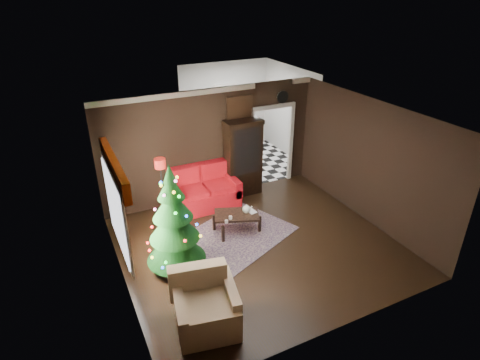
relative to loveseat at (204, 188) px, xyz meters
name	(u,v)px	position (x,y,z in m)	size (l,w,h in m)	color
floor	(259,246)	(0.40, -2.05, -0.50)	(5.50, 5.50, 0.00)	black
ceiling	(262,118)	(0.40, -2.05, 2.30)	(5.50, 5.50, 0.00)	white
wall_back	(211,145)	(0.40, 0.45, 0.90)	(5.50, 5.50, 0.00)	black
wall_front	(344,259)	(0.40, -4.55, 0.90)	(5.50, 5.50, 0.00)	black
wall_left	(116,220)	(-2.35, -2.05, 0.90)	(5.50, 5.50, 0.00)	black
wall_right	(369,162)	(3.15, -2.05, 0.90)	(5.50, 5.50, 0.00)	black
doorway	(271,147)	(2.10, 0.45, 0.55)	(1.10, 0.10, 2.10)	silver
left_window	(116,212)	(-2.31, -1.85, 0.95)	(0.05, 1.60, 1.40)	white
valance	(114,168)	(-2.23, -1.85, 1.77)	(0.12, 2.10, 0.35)	#812A05
kitchen_floor	(245,162)	(2.10, 1.95, -0.50)	(3.00, 3.00, 0.00)	white
kitchen_window	(225,97)	(2.10, 3.40, 1.20)	(0.70, 0.06, 0.70)	white
rug	(235,236)	(0.10, -1.51, -0.49)	(2.41, 1.76, 0.01)	#30232D
loveseat	(204,188)	(0.00, 0.00, 0.00)	(1.70, 0.90, 1.00)	maroon
curio_cabinet	(243,160)	(1.15, 0.22, 0.45)	(0.90, 0.45, 1.90)	black
floor_lamp	(163,191)	(-1.11, -0.33, 0.33)	(0.27, 0.27, 1.57)	black
christmas_tree	(174,221)	(-1.35, -1.95, 0.55)	(1.12, 1.12, 2.15)	black
armchair	(206,304)	(-1.38, -3.59, -0.04)	(0.99, 0.99, 1.02)	tan
coffee_table	(237,222)	(0.23, -1.33, -0.27)	(0.96, 0.58, 0.43)	black
teapot	(246,209)	(0.44, -1.39, 0.04)	(0.20, 0.20, 0.19)	white
cup_a	(230,217)	(0.02, -1.46, -0.02)	(0.08, 0.08, 0.07)	white
cup_b	(226,221)	(-0.12, -1.56, -0.03)	(0.07, 0.07, 0.06)	silver
book	(249,208)	(0.48, -1.41, 0.05)	(0.16, 0.02, 0.22)	tan
wall_clock	(282,97)	(2.35, 0.40, 1.88)	(0.32, 0.32, 0.06)	white
painting	(240,108)	(1.15, 0.41, 1.75)	(0.62, 0.05, 0.52)	#A07545
kitchen_counter	(229,136)	(2.10, 3.15, -0.05)	(1.80, 0.60, 0.90)	silver
kitchen_table	(241,156)	(1.80, 1.65, -0.12)	(0.70, 0.70, 0.75)	brown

